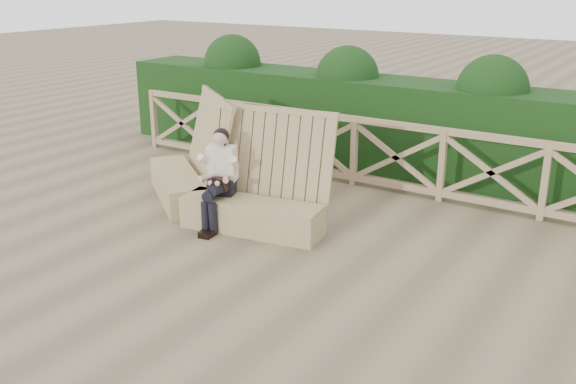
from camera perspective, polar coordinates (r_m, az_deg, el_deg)
The scene contains 5 objects.
ground at distance 7.12m, azimuth -2.24°, elevation -7.65°, with size 60.00×60.00×0.00m, color brown.
bench at distance 8.92m, azimuth -6.34°, elevation 0.51°, with size 3.49×1.77×1.55m.
woman at distance 8.38m, azimuth -6.13°, elevation 1.50°, with size 0.48×0.82×1.30m.
guardrail at distance 9.81m, azimuth 9.58°, elevation 3.06°, with size 10.10×0.09×1.10m.
hedge at distance 10.84m, azimuth 12.22°, elevation 5.48°, with size 12.00×1.20×1.50m, color black.
Camera 1 is at (3.70, -5.19, 3.18)m, focal length 40.00 mm.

